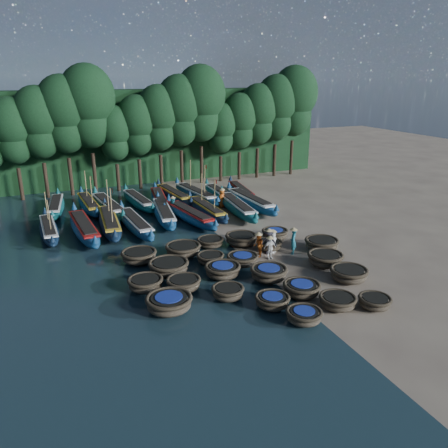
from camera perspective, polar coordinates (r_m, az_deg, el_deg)
name	(u,v)px	position (r m, az deg, el deg)	size (l,w,h in m)	color
ground	(238,252)	(29.84, 1.85, -3.66)	(120.00, 120.00, 0.00)	gray
foliage_wall	(151,136)	(50.28, -9.55, 11.27)	(40.00, 3.00, 10.00)	black
coracle_2	(304,316)	(21.95, 10.41, -11.67)	(1.89, 1.89, 0.67)	#4B412F
coracle_3	(338,301)	(23.58, 14.61, -9.73)	(1.95, 1.95, 0.68)	#4B412F
coracle_4	(375,302)	(24.11, 19.09, -9.56)	(1.92, 1.92, 0.65)	#4B412F
coracle_5	(169,303)	(22.65, -7.19, -10.16)	(2.94, 2.94, 0.85)	#4B412F
coracle_6	(228,292)	(23.65, 0.51, -8.88)	(1.79, 1.79, 0.72)	#4B412F
coracle_7	(272,301)	(23.03, 6.33, -9.91)	(1.96, 1.96, 0.66)	#4B412F
coracle_8	(302,289)	(24.35, 10.11, -8.30)	(2.07, 2.07, 0.75)	#4B412F
coracle_9	(349,274)	(26.62, 16.00, -6.26)	(2.60, 2.60, 0.79)	#4B412F
coracle_10	(145,283)	(24.93, -10.23, -7.63)	(2.32, 2.32, 0.75)	#4B412F
coracle_11	(184,283)	(24.64, -5.30, -7.74)	(2.21, 2.21, 0.74)	#4B412F
coracle_12	(223,270)	(26.01, -0.18, -6.05)	(2.62, 2.62, 0.81)	#4B412F
coracle_13	(269,273)	(25.75, 5.87, -6.38)	(2.21, 2.21, 0.84)	#4B412F
coracle_14	(325,259)	(28.29, 13.10, -4.43)	(2.75, 2.75, 0.83)	#4B412F
coracle_15	(169,267)	(26.61, -7.24, -5.58)	(2.47, 2.47, 0.85)	#4B412F
coracle_16	(210,258)	(27.85, -1.78, -4.50)	(1.96, 1.96, 0.68)	#4B412F
coracle_17	(243,259)	(27.70, 2.44, -4.60)	(2.17, 2.17, 0.70)	#4B412F
coracle_18	(269,245)	(30.22, 5.96, -2.70)	(1.82, 1.82, 0.65)	#4B412F
coracle_19	(322,244)	(30.69, 12.63, -2.54)	(2.36, 2.36, 0.82)	#4B412F
coracle_20	(139,256)	(28.51, -11.04, -4.11)	(2.29, 2.29, 0.81)	#4B412F
coracle_21	(183,250)	(29.09, -5.37, -3.34)	(2.38, 2.38, 0.83)	#4B412F
coracle_22	(210,242)	(30.54, -1.79, -2.36)	(2.22, 2.22, 0.65)	#4B412F
coracle_23	(241,239)	(30.89, 2.24, -1.94)	(2.67, 2.67, 0.80)	#4B412F
coracle_24	(275,234)	(32.13, 6.68, -1.26)	(2.31, 2.31, 0.76)	#4B412F
long_boat_0	(49,230)	(35.11, -21.90, -0.68)	(1.58, 7.43, 3.16)	#0F2238
long_boat_1	(84,228)	(34.22, -17.82, -0.52)	(2.20, 8.89, 1.57)	navy
long_boat_2	(110,222)	(35.02, -14.70, 0.20)	(2.07, 8.75, 3.73)	#0F2238
long_boat_3	(135,224)	(34.40, -11.52, 0.06)	(2.09, 8.30, 1.47)	navy
long_boat_4	(164,214)	(36.46, -7.82, 1.37)	(2.57, 8.48, 1.50)	navy
long_boat_5	(190,215)	(35.79, -4.45, 1.15)	(2.83, 8.37, 1.49)	navy
long_boat_6	(206,209)	(37.35, -2.32, 1.92)	(1.85, 8.10, 3.45)	#0F2238
long_boat_7	(237,207)	(37.86, 1.72, 2.23)	(2.19, 8.90, 1.57)	#105D5A
long_boat_8	(250,201)	(39.55, 3.48, 2.96)	(2.09, 9.07, 1.60)	navy
long_boat_9	(56,207)	(41.00, -21.10, 2.14)	(2.17, 7.69, 1.36)	#105D5A
long_boat_10	(89,204)	(40.71, -17.24, 2.48)	(1.89, 7.89, 3.36)	navy
long_boat_11	(108,206)	(39.40, -14.88, 2.25)	(2.66, 8.72, 1.55)	#105D5A
long_boat_12	(138,201)	(40.75, -11.13, 3.00)	(2.25, 7.91, 1.40)	#105D5A
long_boat_13	(159,199)	(40.86, -8.42, 3.20)	(2.50, 7.93, 1.41)	navy
long_boat_14	(174,195)	(42.18, -6.60, 3.79)	(2.36, 8.12, 1.44)	#0F2238
long_boat_15	(196,194)	(42.13, -3.69, 3.91)	(2.77, 8.59, 3.69)	navy
long_boat_16	(221,195)	(42.07, -0.46, 3.86)	(1.41, 7.94, 1.40)	#105D5A
long_boat_17	(241,191)	(43.51, 2.19, 4.32)	(2.29, 7.60, 1.35)	#0F2238
fisherman_0	(273,241)	(29.61, 6.36, -2.18)	(0.91, 0.87, 1.77)	white
fisherman_1	(293,240)	(29.58, 9.03, -2.08)	(0.70, 0.77, 1.96)	#195C6B
fisherman_2	(258,244)	(28.86, 4.50, -2.66)	(0.85, 0.95, 1.82)	#C15819
fisherman_3	(269,242)	(29.29, 5.85, -2.29)	(1.29, 1.12, 1.94)	black
fisherman_4	(270,247)	(28.61, 6.01, -2.99)	(0.88, 0.52, 1.70)	white
fisherman_5	(173,206)	(37.74, -6.68, 2.41)	(0.91, 1.52, 1.76)	#195C6B
fisherman_6	(222,198)	(39.54, -0.27, 3.45)	(0.99, 0.97, 1.92)	#C15819
tree_1	(12,130)	(45.30, -25.92, 10.96)	(4.09, 4.09, 9.65)	black
tree_2	(38,122)	(45.19, -23.09, 12.19)	(4.51, 4.51, 10.63)	black
tree_3	(64,113)	(45.20, -20.23, 13.40)	(4.92, 4.92, 11.60)	black
tree_4	(88,105)	(45.34, -17.34, 14.56)	(5.34, 5.34, 12.58)	black
tree_5	(114,133)	(45.89, -14.11, 11.48)	(3.68, 3.68, 8.68)	black
tree_6	(137,125)	(46.22, -11.31, 12.57)	(4.09, 4.09, 9.65)	black
tree_7	(159,117)	(46.68, -8.53, 13.62)	(4.51, 4.51, 10.63)	black
tree_8	(180,110)	(47.26, -5.78, 14.61)	(4.92, 4.92, 11.60)	black
tree_9	(200,103)	(47.95, -3.09, 15.54)	(5.34, 5.34, 12.58)	black
tree_10	(221,128)	(49.00, -0.44, 12.47)	(3.68, 3.68, 8.68)	black
tree_11	(240,121)	(49.85, 2.06, 13.35)	(4.09, 4.09, 9.65)	black
tree_12	(258,114)	(50.80, 4.50, 14.17)	(4.51, 4.51, 10.63)	black
tree_13	(276,107)	(51.84, 6.86, 14.94)	(4.92, 4.92, 11.60)	black
tree_14	(294,100)	(52.97, 9.14, 15.66)	(5.34, 5.34, 12.58)	black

